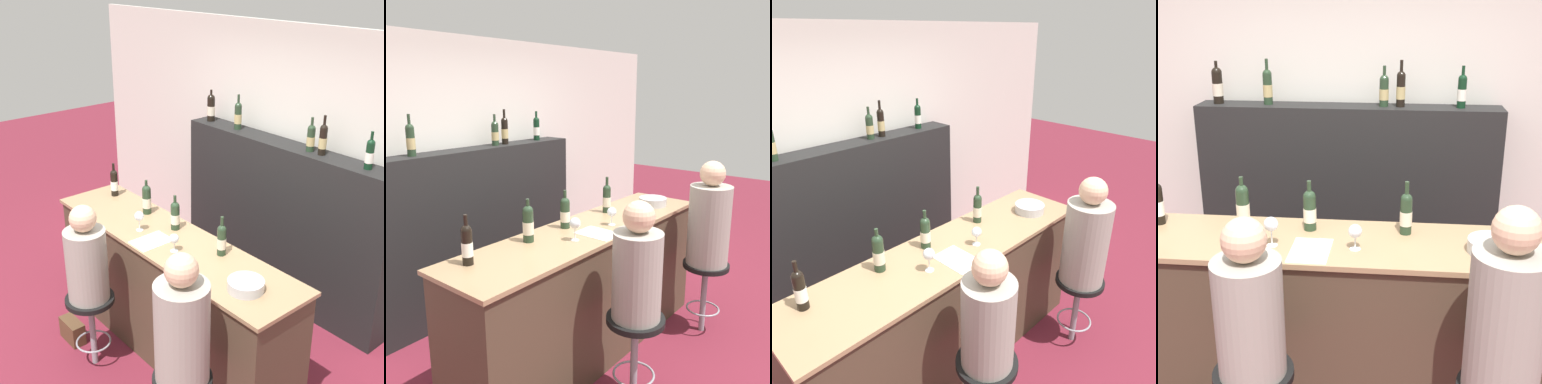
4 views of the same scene
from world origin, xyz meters
The scene contains 20 objects.
ground_plane centered at (0.00, 0.00, 0.00)m, with size 16.00×16.00×0.00m, color maroon.
wall_back centered at (0.00, 1.87, 1.30)m, with size 6.40×0.05×2.60m.
bar_counter centered at (0.00, 0.28, 0.53)m, with size 2.50×0.61×1.07m.
back_bar_cabinet centered at (0.00, 1.64, 0.78)m, with size 2.34×0.28×1.57m.
wine_bottle_counter_0 centered at (-1.01, 0.43, 1.20)m, with size 0.07×0.07×0.32m.
wine_bottle_counter_1 centered at (-0.49, 0.43, 1.20)m, with size 0.08×0.08×0.31m.
wine_bottle_counter_2 centered at (-0.10, 0.43, 1.19)m, with size 0.08×0.08×0.30m.
wine_bottle_counter_3 centered at (0.45, 0.43, 1.19)m, with size 0.07×0.07×0.31m.
wine_bottle_backbar_1 centered at (-0.62, 1.64, 1.70)m, with size 0.07×0.07×0.34m.
wine_bottle_backbar_2 centered at (0.27, 1.64, 1.69)m, with size 0.07×0.07×0.30m.
wine_bottle_backbar_3 centered at (0.40, 1.64, 1.70)m, with size 0.07×0.07×0.35m.
wine_bottle_backbar_4 centered at (0.85, 1.64, 1.69)m, with size 0.07×0.07×0.31m.
wine_glass_0 centered at (-0.27, 0.19, 1.19)m, with size 0.08×0.08×0.17m.
wine_glass_1 centered at (0.19, 0.19, 1.17)m, with size 0.07×0.07×0.14m.
metal_bowl centered at (0.91, 0.23, 1.10)m, with size 0.25×0.25×0.07m.
tasting_menu centered at (-0.05, 0.15, 1.07)m, with size 0.21×0.30×0.00m.
bar_stool_left centered at (-0.26, -0.32, 0.51)m, with size 0.39×0.39×0.64m.
guest_seated_left centered at (-0.26, -0.32, 0.99)m, with size 0.32×0.32×0.79m.
bar_stool_right centered at (0.90, -0.32, 0.51)m, with size 0.39×0.39×0.64m.
guest_seated_right centered at (0.90, -0.32, 1.03)m, with size 0.35×0.35×0.89m.
Camera 2 is at (-2.47, -1.63, 2.11)m, focal length 40.00 mm.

